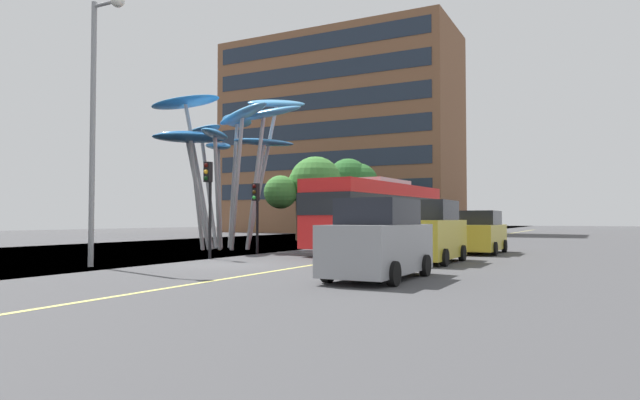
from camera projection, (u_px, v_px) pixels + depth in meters
name	position (u px, v px, depth m)	size (l,w,h in m)	color
ground	(210.00, 265.00, 19.45)	(120.00, 240.00, 0.10)	#424244
red_bus	(379.00, 212.00, 26.74)	(3.32, 10.82, 3.51)	red
leaf_sculpture	(229.00, 132.00, 29.46)	(8.84, 8.66, 8.67)	#9EA0A5
traffic_light_kerb_near	(209.00, 189.00, 21.89)	(0.28, 0.42, 3.86)	black
traffic_light_kerb_far	(256.00, 203.00, 25.38)	(0.28, 0.42, 3.24)	black
traffic_light_island_mid	(319.00, 206.00, 30.32)	(0.28, 0.42, 3.21)	black
traffic_light_opposite	(368.00, 204.00, 36.60)	(0.28, 0.42, 3.54)	black
car_parked_near	(379.00, 241.00, 14.59)	(1.94, 4.23, 2.13)	gray
car_parked_mid	(430.00, 233.00, 20.08)	(1.93, 4.31, 2.28)	gold
car_parked_far	(479.00, 233.00, 25.46)	(2.04, 4.39, 1.97)	gold
street_lamp	(98.00, 100.00, 18.39)	(1.40, 0.44, 9.02)	gray
tree_pavement_near	(309.00, 185.00, 41.53)	(5.14, 5.19, 6.32)	brown
tree_pavement_far	(351.00, 182.00, 49.27)	(4.47, 4.12, 7.03)	brown
backdrop_building	(340.00, 136.00, 66.09)	(27.58, 11.88, 23.11)	brown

